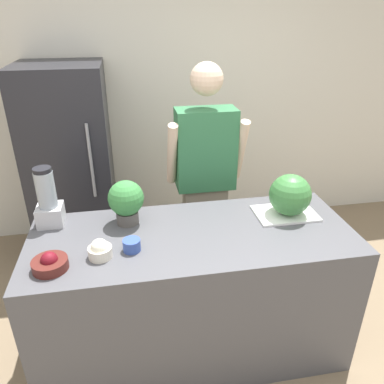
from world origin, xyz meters
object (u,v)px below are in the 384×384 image
object	(u,v)px
bowl_cherries	(50,263)
potted_plant	(126,201)
watermelon	(290,195)
bowl_cream	(100,250)
blender	(48,201)
refrigerator	(72,166)
bowl_small_blue	(132,245)
person	(205,179)

from	to	relation	value
bowl_cherries	potted_plant	bearing A→B (deg)	44.67
watermelon	bowl_cream	world-z (taller)	watermelon
blender	bowl_cream	bearing A→B (deg)	-52.68
refrigerator	potted_plant	size ratio (longest dim) A/B	6.18
bowl_cherries	refrigerator	bearing A→B (deg)	92.34
refrigerator	bowl_cherries	size ratio (longest dim) A/B	9.51
bowl_cherries	bowl_small_blue	size ratio (longest dim) A/B	1.86
watermelon	blender	distance (m)	1.46
bowl_small_blue	refrigerator	bearing A→B (deg)	108.26
watermelon	bowl_small_blue	size ratio (longest dim) A/B	2.71
refrigerator	person	xyz separation A→B (m)	(1.05, -0.59, 0.06)
watermelon	bowl_cream	size ratio (longest dim) A/B	2.06
bowl_cream	blender	size ratio (longest dim) A/B	0.34
refrigerator	bowl_cream	world-z (taller)	refrigerator
blender	refrigerator	bearing A→B (deg)	90.03
bowl_cherries	bowl_cream	world-z (taller)	bowl_cream
bowl_cream	potted_plant	distance (m)	0.38
watermelon	blender	world-z (taller)	blender
person	bowl_cream	bearing A→B (deg)	-130.74
bowl_cherries	bowl_small_blue	world-z (taller)	bowl_cherries
watermelon	bowl_cream	bearing A→B (deg)	-167.99
bowl_cream	potted_plant	world-z (taller)	potted_plant
watermelon	bowl_cherries	distance (m)	1.43
refrigerator	bowl_cherries	distance (m)	1.51
blender	bowl_small_blue	bearing A→B (deg)	-38.12
bowl_cream	blender	bearing A→B (deg)	127.32
bowl_small_blue	potted_plant	world-z (taller)	potted_plant
bowl_cream	bowl_small_blue	bearing A→B (deg)	10.69
person	bowl_cherries	bearing A→B (deg)	-136.93
bowl_cherries	person	bearing A→B (deg)	43.07
refrigerator	person	size ratio (longest dim) A/B	0.97
refrigerator	bowl_cream	size ratio (longest dim) A/B	13.50
potted_plant	bowl_cream	bearing A→B (deg)	-114.46
person	blender	size ratio (longest dim) A/B	4.81
refrigerator	potted_plant	xyz separation A→B (m)	(0.45, -1.12, 0.20)
person	potted_plant	distance (m)	0.81
watermelon	bowl_cherries	size ratio (longest dim) A/B	1.45
bowl_small_blue	bowl_cherries	bearing A→B (deg)	-167.62
blender	potted_plant	bearing A→B (deg)	-8.57
bowl_cherries	bowl_cream	size ratio (longest dim) A/B	1.42
bowl_small_blue	blender	xyz separation A→B (m)	(-0.47, 0.37, 0.12)
watermelon	potted_plant	xyz separation A→B (m)	(-1.00, 0.09, 0.01)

